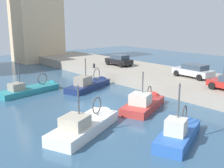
% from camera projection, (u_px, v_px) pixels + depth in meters
% --- Properties ---
extents(water_surface, '(80.00, 80.00, 0.00)m').
position_uv_depth(water_surface, '(95.00, 107.00, 22.82)').
color(water_surface, '#335675').
rests_on(water_surface, ground).
extents(quay_wall, '(9.00, 56.00, 1.20)m').
position_uv_depth(quay_wall, '(178.00, 81.00, 29.93)').
color(quay_wall, '#9E9384').
rests_on(quay_wall, ground).
extents(fishing_boat_teal, '(7.12, 2.90, 4.42)m').
position_uv_depth(fishing_boat_teal, '(33.00, 92.00, 27.43)').
color(fishing_boat_teal, teal).
rests_on(fishing_boat_teal, ground).
extents(fishing_boat_blue, '(5.86, 3.59, 4.39)m').
position_uv_depth(fishing_boat_blue, '(179.00, 137.00, 16.71)').
color(fishing_boat_blue, '#2D60B7').
rests_on(fishing_boat_blue, ground).
extents(fishing_boat_white, '(6.95, 4.42, 4.18)m').
position_uv_depth(fishing_boat_white, '(87.00, 129.00, 17.94)').
color(fishing_boat_white, white).
rests_on(fishing_boat_white, ground).
extents(fishing_boat_navy, '(7.00, 4.02, 4.18)m').
position_uv_depth(fishing_boat_navy, '(90.00, 87.00, 29.15)').
color(fishing_boat_navy, navy).
rests_on(fishing_boat_navy, ground).
extents(fishing_boat_red, '(6.22, 4.07, 4.08)m').
position_uv_depth(fishing_boat_red, '(145.00, 106.00, 22.62)').
color(fishing_boat_red, '#BC3833').
rests_on(fishing_boat_red, ground).
extents(parked_car_black, '(1.93, 3.89, 1.46)m').
position_uv_depth(parked_car_black, '(119.00, 60.00, 36.19)').
color(parked_car_black, black).
rests_on(parked_car_black, quay_wall).
extents(parked_car_silver, '(2.19, 4.36, 1.42)m').
position_uv_depth(parked_car_silver, '(193.00, 71.00, 28.67)').
color(parked_car_silver, '#B7B7BC').
rests_on(parked_car_silver, quay_wall).
extents(mooring_bollard_mid, '(0.28, 0.28, 0.55)m').
position_uv_depth(mooring_bollard_mid, '(94.00, 66.00, 34.53)').
color(mooring_bollard_mid, '#2D2D33').
rests_on(mooring_bollard_mid, quay_wall).
extents(waterfront_building_west, '(7.98, 6.41, 17.43)m').
position_uv_depth(waterfront_building_west, '(36.00, 11.00, 47.01)').
color(waterfront_building_west, beige).
rests_on(waterfront_building_west, ground).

